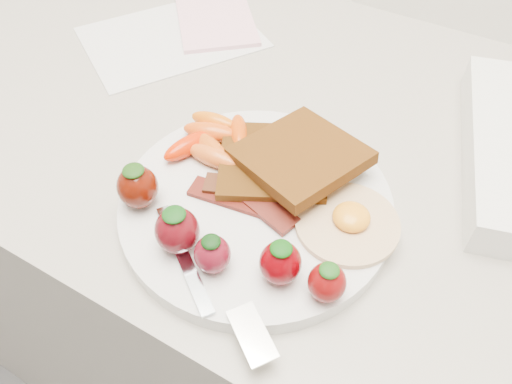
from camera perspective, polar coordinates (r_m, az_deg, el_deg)
The scene contains 11 objects.
counter at distance 0.95m, azimuth 3.95°, elevation -13.41°, with size 2.00×0.60×0.90m, color gray.
plate at distance 0.50m, azimuth 0.00°, elevation -1.44°, with size 0.27×0.27×0.02m, color silver.
toast_lower at distance 0.51m, azimuth 1.87°, elevation 3.40°, with size 0.11×0.11×0.01m, color #3C1F09.
toast_upper at distance 0.50m, azimuth 5.06°, elevation 4.15°, with size 0.11×0.11×0.01m, color #3F1A04.
fried_egg at distance 0.47m, azimuth 10.50°, elevation -3.32°, with size 0.11×0.11×0.02m.
bacon_strips at distance 0.49m, azimuth -0.85°, elevation -0.38°, with size 0.12×0.07×0.01m.
baby_carrots at distance 0.54m, azimuth -4.98°, elevation 5.89°, with size 0.09×0.10×0.02m.
strawberries at distance 0.44m, azimuth -5.23°, elevation -4.83°, with size 0.23×0.06×0.05m.
fork at distance 0.43m, azimuth -4.97°, elevation -11.08°, with size 0.17×0.10×0.00m.
paper_sheet at distance 0.76m, azimuth -9.62°, elevation 17.04°, with size 0.18×0.24×0.00m, color silver.
notepad at distance 0.78m, azimuth -4.63°, elevation 19.06°, with size 0.11×0.16×0.01m, color #EDAEBE.
Camera 1 is at (0.17, 1.28, 1.29)m, focal length 35.00 mm.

